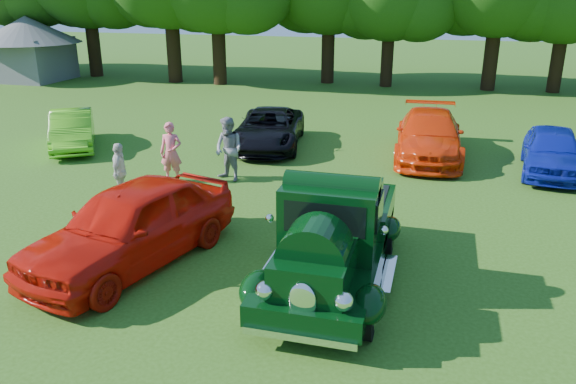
% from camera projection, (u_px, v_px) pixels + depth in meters
% --- Properties ---
extents(ground, '(120.00, 120.00, 0.00)m').
position_uv_depth(ground, '(266.00, 278.00, 11.10)').
color(ground, '#2D5113').
rests_on(ground, ground).
extents(hero_pickup, '(2.46, 5.28, 2.06)m').
position_uv_depth(hero_pickup, '(333.00, 238.00, 10.73)').
color(hero_pickup, black).
rests_on(hero_pickup, ground).
extents(red_convertible, '(3.23, 5.35, 1.70)m').
position_uv_depth(red_convertible, '(131.00, 225.00, 11.45)').
color(red_convertible, red).
rests_on(red_convertible, ground).
extents(back_car_lime, '(3.38, 4.13, 1.32)m').
position_uv_depth(back_car_lime, '(72.00, 130.00, 20.05)').
color(back_car_lime, '#54C31A').
rests_on(back_car_lime, ground).
extents(back_car_black, '(2.98, 5.15, 1.35)m').
position_uv_depth(back_car_black, '(269.00, 129.00, 20.17)').
color(back_car_black, black).
rests_on(back_car_black, ground).
extents(back_car_orange, '(2.35, 5.36, 1.53)m').
position_uv_depth(back_car_orange, '(429.00, 135.00, 18.88)').
color(back_car_orange, red).
rests_on(back_car_orange, ground).
extents(back_car_blue, '(2.09, 4.32, 1.42)m').
position_uv_depth(back_car_blue, '(552.00, 151.00, 17.25)').
color(back_car_blue, '#0D1A99').
rests_on(back_car_blue, ground).
extents(spectator_pink, '(0.71, 0.53, 1.78)m').
position_uv_depth(spectator_pink, '(171.00, 152.00, 16.41)').
color(spectator_pink, '#F36476').
rests_on(spectator_pink, ground).
extents(spectator_grey, '(1.14, 1.04, 1.90)m').
position_uv_depth(spectator_grey, '(229.00, 149.00, 16.51)').
color(spectator_grey, gray).
rests_on(spectator_grey, ground).
extents(spectator_white, '(0.65, 1.01, 1.59)m').
position_uv_depth(spectator_white, '(120.00, 172.00, 14.93)').
color(spectator_white, silver).
rests_on(spectator_white, ground).
extents(gazebo, '(6.40, 6.40, 3.90)m').
position_uv_depth(gazebo, '(28.00, 41.00, 34.80)').
color(gazebo, slate).
rests_on(gazebo, ground).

